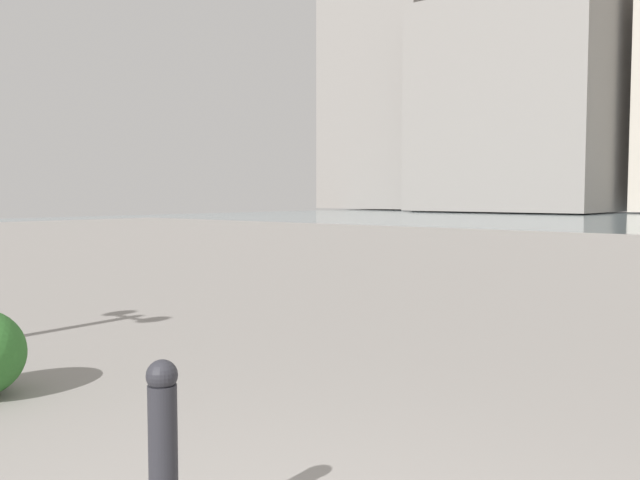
{
  "coord_description": "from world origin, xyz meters",
  "views": [
    {
      "loc": [
        -1.37,
        1.17,
        1.48
      ],
      "look_at": [
        6.36,
        -8.01,
        0.69
      ],
      "focal_mm": 38.45,
      "sensor_mm": 36.0,
      "label": 1
    }
  ],
  "objects": [
    {
      "name": "building_highrise",
      "position": [
        42.57,
        -64.94,
        18.45
      ],
      "size": [
        12.71,
        14.13,
        36.9
      ],
      "color": "gray",
      "rests_on": "ground"
    },
    {
      "name": "bollard_near",
      "position": [
        0.88,
        -0.51,
        0.42
      ],
      "size": [
        0.13,
        0.13,
        0.81
      ],
      "color": "#232328",
      "rests_on": "ground"
    },
    {
      "name": "building_annex",
      "position": [
        26.06,
        -61.35,
        9.59
      ],
      "size": [
        17.15,
        15.55,
        19.18
      ],
      "color": "gray",
      "rests_on": "ground"
    }
  ]
}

